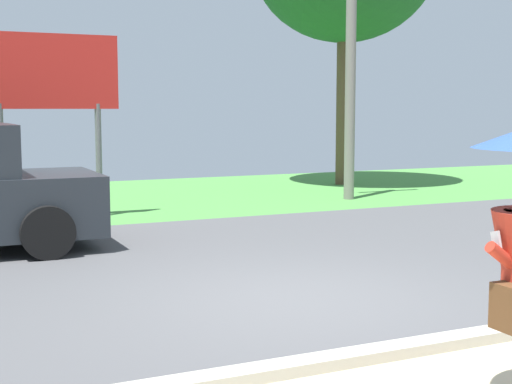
% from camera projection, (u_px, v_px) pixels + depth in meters
% --- Properties ---
extents(ground_plane, '(40.00, 22.00, 0.20)m').
position_uv_depth(ground_plane, '(205.00, 256.00, 10.80)').
color(ground_plane, '#4C4C4F').
extents(utility_pole, '(1.80, 0.24, 7.02)m').
position_uv_depth(utility_pole, '(351.00, 39.00, 16.71)').
color(utility_pole, gray).
rests_on(utility_pole, ground_plane).
extents(roadside_billboard, '(2.60, 0.12, 3.50)m').
position_uv_depth(roadside_billboard, '(49.00, 85.00, 13.71)').
color(roadside_billboard, slate).
rests_on(roadside_billboard, ground_plane).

